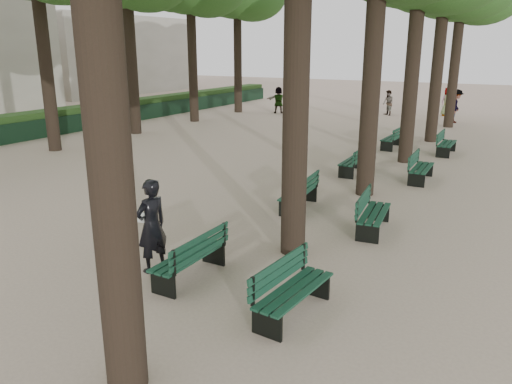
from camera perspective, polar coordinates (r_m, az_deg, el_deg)
The scene contains 17 objects.
ground at distance 9.26m, azimuth -12.67°, elevation -11.21°, with size 120.00×120.00×0.00m, color #BBA48E.
bench_left_0 at distance 9.53m, azimuth -7.57°, elevation -8.30°, with size 0.58×1.80×0.92m.
bench_left_1 at distance 13.49m, azimuth 4.88°, elevation -0.80°, with size 0.73×1.84×0.92m.
bench_left_2 at distance 17.55m, azimuth 11.02°, elevation 2.96°, with size 0.62×1.82×0.92m.
bench_left_3 at distance 22.43m, azimuth 15.27°, elevation 5.53°, with size 0.62×1.82×0.92m.
bench_right_0 at distance 8.27m, azimuth 4.30°, elevation -12.20°, with size 0.72×1.84×0.92m.
bench_right_1 at distance 12.13m, azimuth 13.28°, elevation -3.16°, with size 0.78×1.86×0.92m.
bench_right_2 at distance 17.10m, azimuth 18.33°, elevation 2.08°, with size 0.63×1.82×0.92m.
bench_right_3 at distance 21.83m, azimuth 20.92°, elevation 4.75°, with size 0.58×1.80×0.92m.
man_with_map at distance 9.75m, azimuth -11.85°, elevation -3.79°, with size 0.69×0.80×1.85m.
pedestrian_d at distance 34.37m, azimuth 21.03°, elevation 9.62°, with size 0.88×0.36×1.80m, color #262628.
pedestrian_e at distance 33.58m, azimuth 2.60°, elevation 10.46°, with size 1.60×0.35×1.73m, color #262628.
pedestrian_a at distance 33.48m, azimuth 14.87°, elevation 9.82°, with size 0.78×0.32×1.60m, color #262628.
pedestrian_b at distance 31.33m, azimuth 21.90°, elevation 9.09°, with size 1.23×0.38×1.91m, color #262628.
fence at distance 27.02m, azimuth -21.19°, elevation 7.12°, with size 0.08×42.00×0.90m, color black.
hedge at distance 27.54m, azimuth -22.16°, elevation 7.49°, with size 1.20×42.00×1.20m, color #204116.
building_far at distance 52.83m, azimuth -18.34°, elevation 14.64°, with size 12.00×16.00×7.00m, color #B7B2A3.
Camera 1 is at (5.66, -6.01, 4.20)m, focal length 35.00 mm.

